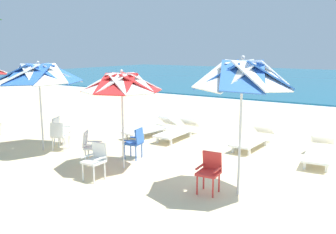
# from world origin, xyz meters

# --- Properties ---
(ground_plane) EXTENTS (80.00, 80.00, 0.00)m
(ground_plane) POSITION_xyz_m (0.00, 0.00, 0.00)
(ground_plane) COLOR beige
(beach_umbrella_0) EXTENTS (2.07, 2.07, 2.87)m
(beach_umbrella_0) POSITION_xyz_m (0.06, -2.03, 2.46)
(beach_umbrella_0) COLOR silver
(beach_umbrella_0) RESTS_ON ground
(plastic_chair_0) EXTENTS (0.48, 0.50, 0.87)m
(plastic_chair_0) POSITION_xyz_m (-0.50, -2.25, 0.50)
(plastic_chair_0) COLOR red
(plastic_chair_0) RESTS_ON ground
(beach_umbrella_1) EXTENTS (2.00, 2.00, 2.51)m
(beach_umbrella_1) POSITION_xyz_m (-3.03, -2.05, 2.17)
(beach_umbrella_1) COLOR silver
(beach_umbrella_1) RESTS_ON ground
(plastic_chair_1) EXTENTS (0.54, 0.51, 0.87)m
(plastic_chair_1) POSITION_xyz_m (-3.30, -1.23, 0.50)
(plastic_chair_1) COLOR blue
(plastic_chair_1) RESTS_ON ground
(plastic_chair_2) EXTENTS (0.63, 0.62, 0.87)m
(plastic_chair_2) POSITION_xyz_m (-4.03, -2.21, 0.50)
(plastic_chair_2) COLOR white
(plastic_chair_2) RESTS_ON ground
(plastic_chair_3) EXTENTS (0.44, 0.47, 0.87)m
(plastic_chair_3) POSITION_xyz_m (-3.06, -3.00, 0.50)
(plastic_chair_3) COLOR white
(plastic_chair_3) RESTS_ON ground
(beach_umbrella_2) EXTENTS (2.49, 2.49, 2.66)m
(beach_umbrella_2) POSITION_xyz_m (-6.14, -2.09, 2.28)
(beach_umbrella_2) COLOR silver
(beach_umbrella_2) RESTS_ON ground
(plastic_chair_4) EXTENTS (0.56, 0.58, 0.87)m
(plastic_chair_4) POSITION_xyz_m (-5.71, -1.82, 0.50)
(plastic_chair_4) COLOR white
(plastic_chair_4) RESTS_ON ground
(plastic_chair_5) EXTENTS (0.59, 0.57, 0.87)m
(plastic_chair_5) POSITION_xyz_m (-6.28, -1.32, 0.50)
(plastic_chair_5) COLOR white
(plastic_chair_5) RESTS_ON ground
(sun_lounger_0) EXTENTS (0.84, 2.20, 0.62)m
(sun_lounger_0) POSITION_xyz_m (1.00, 1.28, 0.28)
(sun_lounger_0) COLOR white
(sun_lounger_0) RESTS_ON ground
(sun_lounger_1) EXTENTS (0.73, 2.17, 0.62)m
(sun_lounger_1) POSITION_xyz_m (-0.99, 1.65, 0.28)
(sun_lounger_1) COLOR white
(sun_lounger_1) RESTS_ON ground
(sun_lounger_2) EXTENTS (0.68, 2.16, 0.62)m
(sun_lounger_2) POSITION_xyz_m (-3.54, 1.35, 0.28)
(sun_lounger_2) COLOR white
(sun_lounger_2) RESTS_ON ground
(sun_lounger_3) EXTENTS (1.01, 2.22, 0.62)m
(sun_lounger_3) POSITION_xyz_m (-4.53, 1.14, 0.28)
(sun_lounger_3) COLOR white
(sun_lounger_3) RESTS_ON ground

